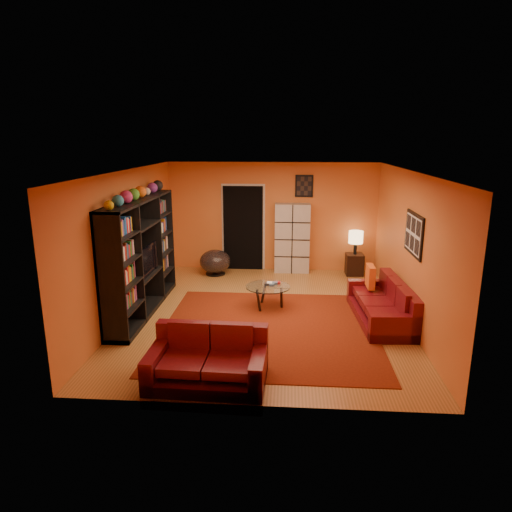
# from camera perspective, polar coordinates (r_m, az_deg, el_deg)

# --- Properties ---
(floor) EXTENTS (6.00, 6.00, 0.00)m
(floor) POSITION_cam_1_polar(r_m,az_deg,el_deg) (8.49, 1.16, -7.20)
(floor) COLOR olive
(floor) RESTS_ON ground
(ceiling) EXTENTS (6.00, 6.00, 0.00)m
(ceiling) POSITION_cam_1_polar(r_m,az_deg,el_deg) (7.91, 1.26, 10.58)
(ceiling) COLOR white
(ceiling) RESTS_ON wall_back
(wall_back) EXTENTS (6.00, 0.00, 6.00)m
(wall_back) POSITION_cam_1_polar(r_m,az_deg,el_deg) (11.04, 2.03, 4.91)
(wall_back) COLOR orange
(wall_back) RESTS_ON floor
(wall_front) EXTENTS (6.00, 0.00, 6.00)m
(wall_front) POSITION_cam_1_polar(r_m,az_deg,el_deg) (5.23, -0.52, -6.12)
(wall_front) COLOR orange
(wall_front) RESTS_ON floor
(wall_left) EXTENTS (0.00, 6.00, 6.00)m
(wall_left) POSITION_cam_1_polar(r_m,az_deg,el_deg) (8.60, -15.68, 1.59)
(wall_left) COLOR orange
(wall_left) RESTS_ON floor
(wall_right) EXTENTS (0.00, 6.00, 6.00)m
(wall_right) POSITION_cam_1_polar(r_m,az_deg,el_deg) (8.36, 18.59, 1.01)
(wall_right) COLOR orange
(wall_right) RESTS_ON floor
(rug) EXTENTS (3.60, 3.60, 0.01)m
(rug) POSITION_cam_1_polar(r_m,az_deg,el_deg) (7.84, 1.63, -9.07)
(rug) COLOR #58180A
(rug) RESTS_ON floor
(doorway) EXTENTS (0.95, 0.10, 2.04)m
(doorway) POSITION_cam_1_polar(r_m,az_deg,el_deg) (11.10, -1.61, 3.49)
(doorway) COLOR black
(doorway) RESTS_ON floor
(wall_art_right) EXTENTS (0.03, 1.00, 0.70)m
(wall_art_right) POSITION_cam_1_polar(r_m,az_deg,el_deg) (8.01, 19.14, 2.60)
(wall_art_right) COLOR black
(wall_art_right) RESTS_ON wall_right
(wall_art_back) EXTENTS (0.42, 0.03, 0.52)m
(wall_art_back) POSITION_cam_1_polar(r_m,az_deg,el_deg) (10.92, 6.04, 8.70)
(wall_art_back) COLOR black
(wall_art_back) RESTS_ON wall_back
(entertainment_unit) EXTENTS (0.45, 3.00, 2.10)m
(entertainment_unit) POSITION_cam_1_polar(r_m,az_deg,el_deg) (8.58, -14.16, -0.05)
(entertainment_unit) COLOR black
(entertainment_unit) RESTS_ON floor
(tv) EXTENTS (0.94, 0.12, 0.54)m
(tv) POSITION_cam_1_polar(r_m,az_deg,el_deg) (8.53, -13.93, -0.55)
(tv) COLOR black
(tv) RESTS_ON entertainment_unit
(sofa) EXTENTS (0.94, 2.05, 0.85)m
(sofa) POSITION_cam_1_polar(r_m,az_deg,el_deg) (8.41, 15.86, -5.91)
(sofa) COLOR #540B12
(sofa) RESTS_ON rug
(loveseat) EXTENTS (1.57, 0.97, 0.85)m
(loveseat) POSITION_cam_1_polar(r_m,az_deg,el_deg) (6.25, -5.96, -12.78)
(loveseat) COLOR #540B12
(loveseat) RESTS_ON rug
(throw_pillow) EXTENTS (0.12, 0.42, 0.42)m
(throw_pillow) POSITION_cam_1_polar(r_m,az_deg,el_deg) (8.82, 14.11, -2.49)
(throw_pillow) COLOR orange
(throw_pillow) RESTS_ON sofa
(coffee_table) EXTENTS (0.85, 0.85, 0.42)m
(coffee_table) POSITION_cam_1_polar(r_m,az_deg,el_deg) (8.65, 1.50, -4.10)
(coffee_table) COLOR silver
(coffee_table) RESTS_ON floor
(storage_cabinet) EXTENTS (0.83, 0.38, 1.65)m
(storage_cabinet) POSITION_cam_1_polar(r_m,az_deg,el_deg) (10.93, 4.53, 2.24)
(storage_cabinet) COLOR #BBB5AC
(storage_cabinet) RESTS_ON floor
(bowl_chair) EXTENTS (0.73, 0.73, 0.59)m
(bowl_chair) POSITION_cam_1_polar(r_m,az_deg,el_deg) (10.81, -5.13, -0.69)
(bowl_chair) COLOR black
(bowl_chair) RESTS_ON floor
(side_table) EXTENTS (0.41, 0.41, 0.50)m
(side_table) POSITION_cam_1_polar(r_m,az_deg,el_deg) (11.02, 12.19, -1.03)
(side_table) COLOR black
(side_table) RESTS_ON floor
(table_lamp) EXTENTS (0.33, 0.33, 0.55)m
(table_lamp) POSITION_cam_1_polar(r_m,az_deg,el_deg) (10.87, 12.37, 2.24)
(table_lamp) COLOR black
(table_lamp) RESTS_ON side_table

